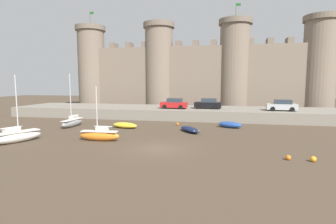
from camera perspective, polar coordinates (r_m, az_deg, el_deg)
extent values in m
plane|color=#4C3D2D|center=(22.60, -2.19, -7.89)|extent=(160.00, 160.00, 0.00)
cube|color=gray|center=(42.25, 4.39, -0.12)|extent=(57.20, 10.00, 1.54)
cube|color=#7A6B5B|center=(53.33, 6.00, 7.22)|extent=(45.20, 2.80, 12.67)
cylinder|color=#7A6B5B|center=(59.98, -16.27, 8.76)|extent=(5.64, 5.64, 16.54)
cylinder|color=#706254|center=(61.01, -16.55, 17.01)|extent=(6.31, 6.31, 1.00)
cylinder|color=#4C4742|center=(61.41, -16.61, 18.84)|extent=(0.10, 0.10, 3.00)
cube|color=#19591E|center=(61.49, -16.25, 19.99)|extent=(0.80, 0.04, 0.50)
cylinder|color=#7A6B5B|center=(54.65, -1.97, 9.26)|extent=(5.64, 5.64, 16.54)
cylinder|color=#706254|center=(55.77, -2.00, 18.29)|extent=(6.31, 6.31, 1.00)
cylinder|color=#7A6B5B|center=(53.19, 14.23, 9.14)|extent=(5.64, 5.64, 16.54)
cylinder|color=#706254|center=(54.34, 14.50, 18.42)|extent=(6.31, 6.31, 1.00)
cylinder|color=#4C4742|center=(54.79, 14.56, 20.46)|extent=(0.10, 0.10, 3.00)
cube|color=#19591E|center=(55.12, 15.10, 21.65)|extent=(0.80, 0.04, 0.50)
cylinder|color=#7A6B5B|center=(55.91, 30.02, 8.34)|extent=(5.64, 5.64, 16.54)
cylinder|color=#706254|center=(57.00, 30.54, 17.17)|extent=(6.31, 6.31, 1.00)
cube|color=#746557|center=(58.17, -11.70, 13.86)|extent=(1.10, 2.52, 1.10)
cube|color=#746557|center=(56.91, -8.39, 14.09)|extent=(1.10, 2.52, 1.10)
cube|color=#746557|center=(55.85, -4.94, 14.28)|extent=(1.10, 2.52, 1.10)
cube|color=#746557|center=(54.32, 2.33, 14.52)|extent=(1.10, 2.52, 1.10)
cube|color=#746557|center=(53.87, 6.09, 14.56)|extent=(1.10, 2.52, 1.10)
cube|color=#746557|center=(53.64, 9.90, 14.54)|extent=(1.10, 2.52, 1.10)
cube|color=#746557|center=(53.86, 17.52, 14.30)|extent=(1.10, 2.52, 1.10)
cube|color=#746557|center=(54.31, 21.27, 14.10)|extent=(1.10, 2.52, 1.10)
cube|color=#746557|center=(54.96, 24.94, 13.84)|extent=(1.10, 2.52, 1.10)
ellipsoid|color=gray|center=(35.41, -20.08, -2.25)|extent=(1.04, 4.31, 0.96)
cube|color=silver|center=(35.35, -20.11, -1.55)|extent=(0.89, 3.79, 0.08)
cube|color=silver|center=(35.59, -19.84, -1.06)|extent=(0.64, 1.22, 0.44)
cylinder|color=silver|center=(34.91, -20.48, 3.14)|extent=(0.10, 0.10, 5.74)
cylinder|color=silver|center=(35.65, -19.76, -0.68)|extent=(0.12, 1.93, 0.08)
ellipsoid|color=#141E3D|center=(29.77, 4.75, -3.82)|extent=(3.04, 3.53, 0.60)
ellipsoid|color=navy|center=(29.76, 4.75, -3.70)|extent=(2.45, 2.87, 0.33)
cube|color=beige|center=(29.98, 4.50, -3.55)|extent=(0.92, 0.75, 0.06)
cube|color=beige|center=(28.59, 6.12, -4.10)|extent=(0.69, 0.61, 0.08)
ellipsoid|color=yellow|center=(32.72, -9.37, -2.86)|extent=(3.56, 2.05, 0.70)
ellipsoid|color=#F2F246|center=(32.71, -9.37, -2.76)|extent=(2.91, 1.63, 0.38)
cube|color=beige|center=(32.56, -9.01, -2.72)|extent=(0.45, 1.15, 0.06)
cube|color=beige|center=(33.45, -11.23, -2.56)|extent=(0.44, 0.78, 0.08)
ellipsoid|color=#234793|center=(33.35, 13.30, -2.71)|extent=(3.26, 2.21, 0.77)
ellipsoid|color=blue|center=(33.34, 13.30, -2.61)|extent=(2.65, 1.77, 0.42)
cube|color=beige|center=(33.26, 13.67, -2.57)|extent=(0.55, 0.95, 0.06)
cube|color=beige|center=(33.78, 11.41, -2.41)|extent=(0.49, 0.67, 0.08)
ellipsoid|color=orange|center=(26.17, -14.70, -5.04)|extent=(4.06, 1.12, 0.96)
cube|color=silver|center=(26.09, -14.72, -4.09)|extent=(3.57, 0.96, 0.08)
cube|color=silver|center=(25.92, -14.13, -3.56)|extent=(1.15, 0.67, 0.44)
cylinder|color=silver|center=(25.87, -15.27, 0.67)|extent=(0.10, 0.10, 4.27)
cylinder|color=silver|center=(25.84, -13.94, -3.06)|extent=(1.81, 0.15, 0.08)
ellipsoid|color=silver|center=(28.39, -30.16, -4.75)|extent=(3.06, 4.79, 1.02)
cube|color=silver|center=(28.31, -30.22, -3.81)|extent=(2.66, 4.20, 0.08)
cube|color=silver|center=(28.13, -30.90, -3.37)|extent=(1.28, 1.53, 0.44)
cylinder|color=silver|center=(28.10, -30.09, 1.64)|extent=(0.10, 0.10, 5.28)
cylinder|color=silver|center=(28.05, -31.15, -2.94)|extent=(0.94, 1.96, 0.08)
sphere|color=orange|center=(21.43, 29.07, -8.95)|extent=(0.41, 0.41, 0.41)
sphere|color=orange|center=(34.33, 2.11, -2.63)|extent=(0.36, 0.36, 0.36)
sphere|color=orange|center=(21.12, 24.72, -8.99)|extent=(0.38, 0.38, 0.38)
cube|color=black|center=(41.18, 8.67, 1.57)|extent=(4.19, 1.92, 0.80)
cube|color=#2D3842|center=(41.11, 8.90, 2.54)|extent=(2.33, 1.62, 0.64)
cylinder|color=black|center=(40.51, 6.75, 1.12)|extent=(0.65, 0.21, 0.64)
cylinder|color=black|center=(42.19, 7.07, 1.33)|extent=(0.65, 0.21, 0.64)
cylinder|color=black|center=(40.25, 10.34, 1.03)|extent=(0.65, 0.21, 0.64)
cylinder|color=black|center=(41.94, 10.52, 1.24)|extent=(0.65, 0.21, 0.64)
cube|color=red|center=(40.80, 1.28, 1.60)|extent=(4.19, 1.92, 0.80)
cube|color=#2D3842|center=(40.72, 1.49, 2.58)|extent=(2.33, 1.62, 0.64)
cylinder|color=black|center=(40.32, -0.76, 1.14)|extent=(0.65, 0.21, 0.64)
cylinder|color=black|center=(41.96, -0.14, 1.35)|extent=(0.65, 0.21, 0.64)
cylinder|color=black|center=(39.73, 2.78, 1.06)|extent=(0.65, 0.21, 0.64)
cylinder|color=black|center=(41.38, 3.26, 1.27)|extent=(0.65, 0.21, 0.64)
cube|color=#B2B5B7|center=(40.89, 23.48, 1.08)|extent=(4.19, 1.92, 0.80)
cube|color=#2D3842|center=(40.86, 23.73, 2.05)|extent=(2.33, 1.62, 0.64)
cylinder|color=black|center=(39.90, 21.84, 0.62)|extent=(0.65, 0.21, 0.64)
cylinder|color=black|center=(41.58, 21.55, 0.85)|extent=(0.65, 0.21, 0.64)
cylinder|color=black|center=(40.30, 25.43, 0.51)|extent=(0.65, 0.21, 0.64)
cylinder|color=black|center=(41.96, 25.00, 0.75)|extent=(0.65, 0.21, 0.64)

